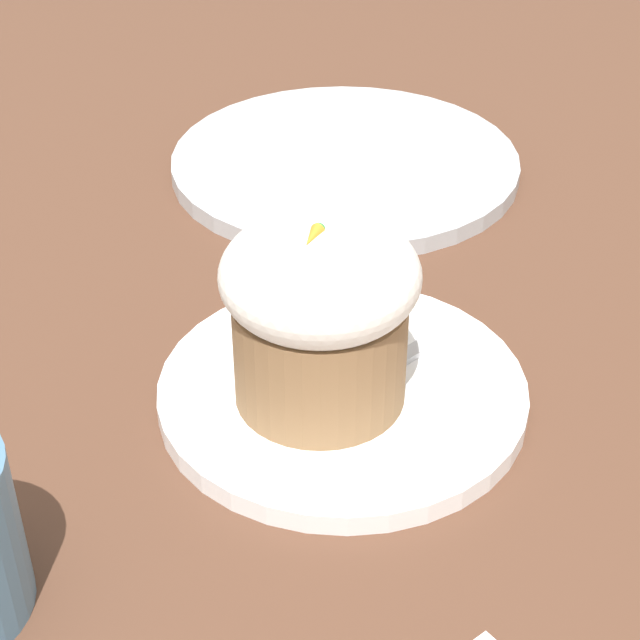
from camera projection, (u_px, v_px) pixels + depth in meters
The scene contains 5 objects.
ground_plane at pixel (342, 401), 0.64m from camera, with size 4.00×4.00×0.00m, color #513323.
dessert_plate at pixel (342, 392), 0.63m from camera, with size 0.22×0.22×0.01m.
carrot_cake at pixel (320, 310), 0.59m from camera, with size 0.11×0.11×0.12m.
spoon at pixel (369, 377), 0.63m from camera, with size 0.10×0.06×0.01m.
side_plate at pixel (345, 163), 0.88m from camera, with size 0.28×0.28×0.01m.
Camera 1 is at (0.46, 0.17, 0.41)m, focal length 60.00 mm.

